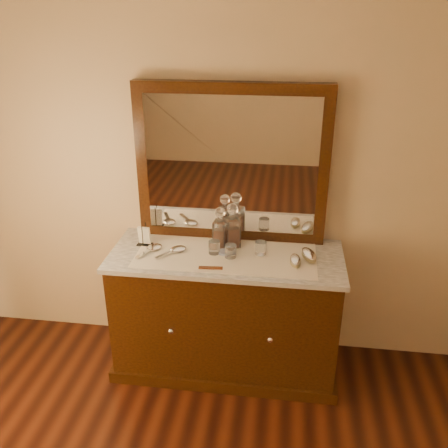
# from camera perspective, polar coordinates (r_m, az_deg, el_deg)

# --- Properties ---
(dresser_cabinet) EXTENTS (1.40, 0.55, 0.82)m
(dresser_cabinet) POSITION_cam_1_polar(r_m,az_deg,el_deg) (3.20, 0.25, -10.58)
(dresser_cabinet) COLOR black
(dresser_cabinet) RESTS_ON floor
(dresser_plinth) EXTENTS (1.46, 0.59, 0.08)m
(dresser_plinth) POSITION_cam_1_polar(r_m,az_deg,el_deg) (3.42, 0.23, -15.66)
(dresser_plinth) COLOR black
(dresser_plinth) RESTS_ON floor
(knob_left) EXTENTS (0.04, 0.04, 0.04)m
(knob_left) POSITION_cam_1_polar(r_m,az_deg,el_deg) (2.99, -6.33, -12.53)
(knob_left) COLOR silver
(knob_left) RESTS_ON dresser_cabinet
(knob_right) EXTENTS (0.04, 0.04, 0.04)m
(knob_right) POSITION_cam_1_polar(r_m,az_deg,el_deg) (2.93, 5.49, -13.51)
(knob_right) COLOR silver
(knob_right) RESTS_ON dresser_cabinet
(marble_top) EXTENTS (1.44, 0.59, 0.03)m
(marble_top) POSITION_cam_1_polar(r_m,az_deg,el_deg) (2.97, 0.26, -3.86)
(marble_top) COLOR white
(marble_top) RESTS_ON dresser_cabinet
(mirror_frame) EXTENTS (1.20, 0.08, 1.00)m
(mirror_frame) POSITION_cam_1_polar(r_m,az_deg,el_deg) (3.00, 0.90, 7.08)
(mirror_frame) COLOR black
(mirror_frame) RESTS_ON marble_top
(mirror_glass) EXTENTS (1.06, 0.01, 0.86)m
(mirror_glass) POSITION_cam_1_polar(r_m,az_deg,el_deg) (2.96, 0.82, 6.88)
(mirror_glass) COLOR white
(mirror_glass) RESTS_ON marble_top
(lace_runner) EXTENTS (1.10, 0.45, 0.00)m
(lace_runner) POSITION_cam_1_polar(r_m,az_deg,el_deg) (2.95, 0.21, -3.75)
(lace_runner) COLOR silver
(lace_runner) RESTS_ON marble_top
(pin_dish) EXTENTS (0.10, 0.10, 0.01)m
(pin_dish) POSITION_cam_1_polar(r_m,az_deg,el_deg) (2.97, 0.04, -3.37)
(pin_dish) COLOR silver
(pin_dish) RESTS_ON lace_runner
(comb) EXTENTS (0.14, 0.04, 0.01)m
(comb) POSITION_cam_1_polar(r_m,az_deg,el_deg) (2.80, -1.59, -5.23)
(comb) COLOR maroon
(comb) RESTS_ON lace_runner
(napkin_rack) EXTENTS (0.10, 0.07, 0.14)m
(napkin_rack) POSITION_cam_1_polar(r_m,az_deg,el_deg) (3.10, -9.45, -1.49)
(napkin_rack) COLOR black
(napkin_rack) RESTS_ON marble_top
(decanter_left) EXTENTS (0.09, 0.09, 0.27)m
(decanter_left) POSITION_cam_1_polar(r_m,az_deg,el_deg) (3.01, -0.45, -0.90)
(decanter_left) COLOR #983C16
(decanter_left) RESTS_ON lace_runner
(decanter_right) EXTENTS (0.12, 0.12, 0.29)m
(decanter_right) POSITION_cam_1_polar(r_m,az_deg,el_deg) (3.01, 1.00, -0.70)
(decanter_right) COLOR #983C16
(decanter_right) RESTS_ON lace_runner
(brush_near) EXTENTS (0.07, 0.15, 0.04)m
(brush_near) POSITION_cam_1_polar(r_m,az_deg,el_deg) (2.87, 8.48, -4.34)
(brush_near) COLOR #9A8A5E
(brush_near) RESTS_ON lace_runner
(brush_far) EXTENTS (0.12, 0.18, 0.05)m
(brush_far) POSITION_cam_1_polar(r_m,az_deg,el_deg) (2.94, 10.06, -3.66)
(brush_far) COLOR #9A8A5E
(brush_far) RESTS_ON lace_runner
(hand_mirror_outer) EXTENTS (0.14, 0.22, 0.02)m
(hand_mirror_outer) POSITION_cam_1_polar(r_m,az_deg,el_deg) (3.04, -8.51, -2.89)
(hand_mirror_outer) COLOR silver
(hand_mirror_outer) RESTS_ON lace_runner
(hand_mirror_inner) EXTENTS (0.18, 0.21, 0.02)m
(hand_mirror_inner) POSITION_cam_1_polar(r_m,az_deg,el_deg) (3.00, -5.78, -3.11)
(hand_mirror_inner) COLOR silver
(hand_mirror_inner) RESTS_ON lace_runner
(tumblers) EXTENTS (0.35, 0.14, 0.08)m
(tumblers) POSITION_cam_1_polar(r_m,az_deg,el_deg) (2.94, 1.33, -2.95)
(tumblers) COLOR white
(tumblers) RESTS_ON lace_runner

